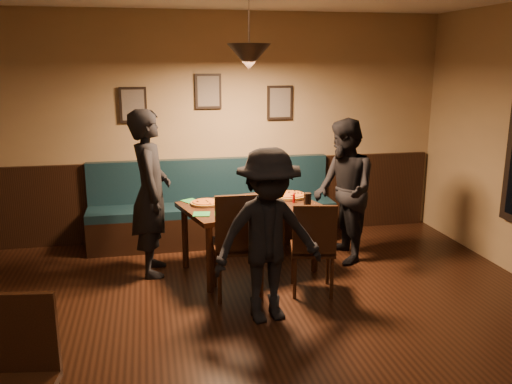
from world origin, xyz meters
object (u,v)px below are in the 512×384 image
dining_table (250,237)px  diner_front (268,236)px  diner_left (151,193)px  diner_right (344,191)px  chair_near_left (237,243)px  booth_bench (213,204)px  soda_glass (307,201)px  tabasco_bottle (294,197)px  chair_near_right (312,247)px

dining_table → diner_front: 1.23m
diner_left → diner_right: bearing=-89.6°
chair_near_left → diner_right: 1.50m
diner_front → diner_right: bearing=37.1°
booth_bench → diner_front: bearing=-84.2°
booth_bench → diner_left: (-0.75, -0.83, 0.37)m
dining_table → diner_right: bearing=-11.2°
soda_glass → diner_front: bearing=-125.1°
dining_table → booth_bench: bearing=91.1°
tabasco_bottle → diner_front: bearing=-115.5°
chair_near_right → diner_front: 0.78m
booth_bench → diner_right: (1.36, -0.88, 0.30)m
booth_bench → dining_table: size_ratio=2.19×
tabasco_bottle → chair_near_left: bearing=-141.7°
diner_left → diner_front: bearing=-141.3°
booth_bench → diner_front: (0.22, -2.11, 0.26)m
diner_front → booth_bench: bearing=85.7°
chair_near_left → soda_glass: bearing=21.8°
soda_glass → tabasco_bottle: size_ratio=1.41×
diner_right → diner_front: diner_right is taller
chair_near_right → soda_glass: 0.53m
diner_front → soda_glass: diner_front is taller
chair_near_right → diner_front: diner_front is taller
tabasco_bottle → booth_bench: bearing=127.2°
dining_table → diner_right: diner_right is taller
chair_near_left → diner_front: 0.63m
chair_near_right → soda_glass: (0.06, 0.39, 0.35)m
soda_glass → chair_near_right: bearing=-98.5°
chair_near_left → chair_near_right: chair_near_left is taller
dining_table → diner_left: bearing=158.0°
tabasco_bottle → dining_table: bearing=175.7°
chair_near_left → diner_left: size_ratio=0.60×
diner_left → tabasco_bottle: bearing=-94.3°
booth_bench → chair_near_left: 1.55m
booth_bench → diner_front: diner_front is taller
booth_bench → diner_left: bearing=-132.0°
booth_bench → diner_left: 1.17m
diner_front → soda_glass: 1.05m
dining_table → diner_left: 1.15m
diner_right → soda_glass: diner_right is taller
dining_table → soda_glass: size_ratio=8.25×
booth_bench → chair_near_right: bearing=-65.0°
chair_near_left → soda_glass: chair_near_left is taller
booth_bench → chair_near_right: booth_bench is taller
chair_near_right → tabasco_bottle: bearing=103.6°
diner_left → soda_glass: diner_left is taller
booth_bench → soda_glass: size_ratio=18.10×
chair_near_left → tabasco_bottle: (0.71, 0.56, 0.27)m
diner_right → diner_front: bearing=-42.0°
booth_bench → tabasco_bottle: bearing=-52.8°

